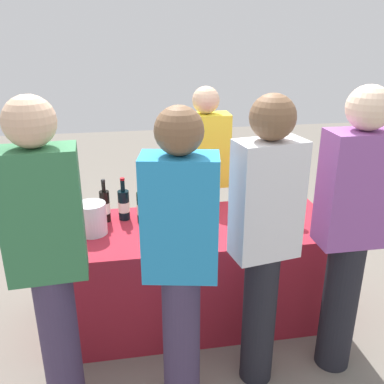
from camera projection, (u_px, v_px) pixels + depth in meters
name	position (u px, v px, depth m)	size (l,w,h in m)	color
ground_plane	(192.00, 314.00, 3.21)	(12.00, 12.00, 0.00)	slate
tasting_table	(192.00, 272.00, 3.07)	(1.97, 0.77, 0.73)	maroon
wine_bottle_0	(73.00, 208.00, 2.94)	(0.07, 0.07, 0.31)	black
wine_bottle_1	(105.00, 206.00, 2.97)	(0.07, 0.07, 0.31)	black
wine_bottle_2	(124.00, 204.00, 3.01)	(0.08, 0.08, 0.31)	black
wine_bottle_3	(142.00, 207.00, 2.96)	(0.08, 0.08, 0.32)	black
wine_bottle_4	(166.00, 200.00, 3.05)	(0.07, 0.07, 0.33)	black
wine_bottle_5	(193.00, 205.00, 3.01)	(0.08, 0.08, 0.29)	black
wine_bottle_6	(285.00, 193.00, 3.19)	(0.08, 0.08, 0.32)	black
wine_glass_0	(206.00, 220.00, 2.81)	(0.06, 0.06, 0.13)	silver
wine_glass_1	(280.00, 212.00, 2.91)	(0.07, 0.07, 0.14)	silver
wine_glass_2	(299.00, 212.00, 2.90)	(0.07, 0.07, 0.15)	silver
ice_bucket	(92.00, 219.00, 2.79)	(0.19, 0.19, 0.21)	silver
server_pouring	(205.00, 176.00, 3.52)	(0.38, 0.22, 1.58)	black
guest_0	(48.00, 255.00, 2.09)	(0.38, 0.23, 1.75)	#3F3351
guest_1	(180.00, 257.00, 2.14)	(0.40, 0.27, 1.70)	#3F3351
guest_2	(264.00, 236.00, 2.30)	(0.38, 0.25, 1.72)	black
guest_3	(351.00, 226.00, 2.41)	(0.38, 0.23, 1.75)	black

